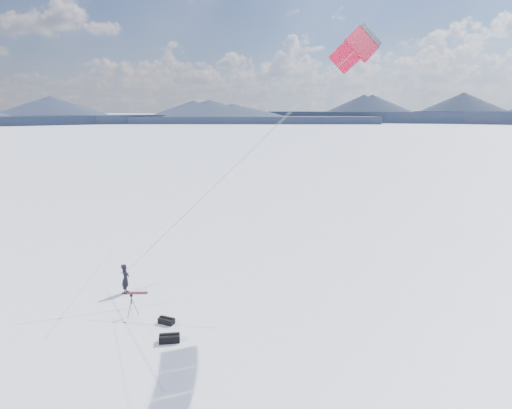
% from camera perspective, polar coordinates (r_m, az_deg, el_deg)
% --- Properties ---
extents(ground, '(1800.00, 1800.00, 0.00)m').
position_cam_1_polar(ground, '(23.77, -17.02, -13.70)').
color(ground, white).
extents(horizon_hills, '(704.84, 706.81, 9.84)m').
position_cam_1_polar(horizon_hills, '(22.26, -17.72, -3.83)').
color(horizon_hills, '#1D2739').
rests_on(horizon_hills, ground).
extents(snow_tracks, '(13.93, 9.84, 0.01)m').
position_cam_1_polar(snow_tracks, '(24.80, -21.02, -12.85)').
color(snow_tracks, silver).
rests_on(snow_tracks, ground).
extents(snowkiter, '(0.59, 0.73, 1.74)m').
position_cam_1_polar(snowkiter, '(26.15, -16.88, -11.20)').
color(snowkiter, black).
rests_on(snowkiter, ground).
extents(snowboard, '(1.49, 0.60, 0.04)m').
position_cam_1_polar(snowboard, '(25.94, -15.85, -11.28)').
color(snowboard, maroon).
rests_on(snowboard, ground).
extents(tripod, '(0.58, 0.59, 1.14)m').
position_cam_1_polar(tripod, '(23.16, -16.24, -12.35)').
color(tripod, black).
rests_on(tripod, ground).
extents(gear_bag_a, '(1.02, 0.72, 0.41)m').
position_cam_1_polar(gear_bag_a, '(20.64, -11.46, -17.07)').
color(gear_bag_a, black).
rests_on(gear_bag_a, ground).
extents(gear_bag_b, '(0.84, 0.52, 0.36)m').
position_cam_1_polar(gear_bag_b, '(22.20, -11.86, -14.92)').
color(gear_bag_b, black).
rests_on(gear_bag_b, ground).
extents(power_kite, '(13.68, 6.36, 13.11)m').
position_cam_1_polar(power_kite, '(22.89, 13.44, 19.86)').
color(power_kite, red).
rests_on(power_kite, ground).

